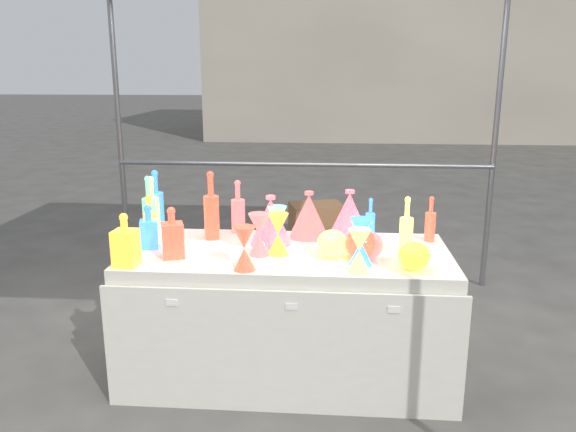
# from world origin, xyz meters

# --- Properties ---
(ground) EXTENTS (80.00, 80.00, 0.00)m
(ground) POSITION_xyz_m (0.00, 0.00, 0.00)
(ground) COLOR #64615C
(ground) RESTS_ON ground
(display_table) EXTENTS (1.84, 0.83, 0.75)m
(display_table) POSITION_xyz_m (0.00, -0.01, 0.37)
(display_table) COLOR silver
(display_table) RESTS_ON ground
(background_building) EXTENTS (14.00, 6.00, 6.00)m
(background_building) POSITION_xyz_m (4.00, 14.00, 3.00)
(background_building) COLOR #BFB49F
(background_building) RESTS_ON ground
(cardboard_box_closed) EXTENTS (0.61, 0.51, 0.39)m
(cardboard_box_closed) POSITION_xyz_m (0.09, 2.71, 0.19)
(cardboard_box_closed) COLOR #946642
(cardboard_box_closed) RESTS_ON ground
(cardboard_box_flat) EXTENTS (0.70, 0.51, 0.06)m
(cardboard_box_flat) POSITION_xyz_m (0.29, 1.81, 0.03)
(cardboard_box_flat) COLOR #946642
(cardboard_box_flat) RESTS_ON ground
(bottle_1) EXTENTS (0.09, 0.09, 0.39)m
(bottle_1) POSITION_xyz_m (-0.85, 0.34, 0.94)
(bottle_1) COLOR green
(bottle_1) RESTS_ON display_table
(bottle_2) EXTENTS (0.10, 0.10, 0.41)m
(bottle_2) POSITION_xyz_m (-0.47, 0.20, 0.95)
(bottle_2) COLOR orange
(bottle_2) RESTS_ON display_table
(bottle_3) EXTENTS (0.10, 0.10, 0.33)m
(bottle_3) POSITION_xyz_m (-0.34, 0.35, 0.91)
(bottle_3) COLOR #241B9E
(bottle_3) RESTS_ON display_table
(bottle_4) EXTENTS (0.11, 0.11, 0.36)m
(bottle_4) POSITION_xyz_m (-0.85, 0.26, 0.93)
(bottle_4) COLOR teal
(bottle_4) RESTS_ON display_table
(bottle_5) EXTENTS (0.10, 0.10, 0.38)m
(bottle_5) POSITION_xyz_m (-0.85, 0.20, 0.94)
(bottle_5) COLOR #AA226E
(bottle_5) RESTS_ON display_table
(bottle_6) EXTENTS (0.10, 0.10, 0.30)m
(bottle_6) POSITION_xyz_m (-0.80, 0.04, 0.90)
(bottle_6) COLOR red
(bottle_6) RESTS_ON display_table
(decanter_0) EXTENTS (0.12, 0.12, 0.28)m
(decanter_0) POSITION_xyz_m (-0.81, -0.31, 0.89)
(decanter_0) COLOR red
(decanter_0) RESTS_ON display_table
(decanter_1) EXTENTS (0.15, 0.15, 0.28)m
(decanter_1) POSITION_xyz_m (-0.61, -0.16, 0.89)
(decanter_1) COLOR orange
(decanter_1) RESTS_ON display_table
(decanter_2) EXTENTS (0.12, 0.12, 0.25)m
(decanter_2) POSITION_xyz_m (-0.79, -0.01, 0.88)
(decanter_2) COLOR green
(decanter_2) RESTS_ON display_table
(hourglass_0) EXTENTS (0.14, 0.14, 0.23)m
(hourglass_0) POSITION_xyz_m (-0.19, -0.33, 0.86)
(hourglass_0) COLOR orange
(hourglass_0) RESTS_ON display_table
(hourglass_1) EXTENTS (0.13, 0.13, 0.23)m
(hourglass_1) POSITION_xyz_m (-0.15, -0.09, 0.87)
(hourglass_1) COLOR #241B9E
(hourglass_1) RESTS_ON display_table
(hourglass_2) EXTENTS (0.13, 0.13, 0.22)m
(hourglass_2) POSITION_xyz_m (0.38, -0.32, 0.86)
(hourglass_2) COLOR teal
(hourglass_2) RESTS_ON display_table
(hourglass_3) EXTENTS (0.14, 0.14, 0.23)m
(hourglass_3) POSITION_xyz_m (-0.07, 0.11, 0.86)
(hourglass_3) COLOR #AA226E
(hourglass_3) RESTS_ON display_table
(hourglass_4) EXTENTS (0.15, 0.15, 0.23)m
(hourglass_4) POSITION_xyz_m (-0.05, -0.07, 0.87)
(hourglass_4) COLOR red
(hourglass_4) RESTS_ON display_table
(hourglass_5) EXTENTS (0.14, 0.14, 0.25)m
(hourglass_5) POSITION_xyz_m (0.39, -0.20, 0.87)
(hourglass_5) COLOR green
(hourglass_5) RESTS_ON display_table
(globe_0) EXTENTS (0.20, 0.20, 0.13)m
(globe_0) POSITION_xyz_m (0.66, -0.26, 0.81)
(globe_0) COLOR red
(globe_0) RESTS_ON display_table
(globe_1) EXTENTS (0.21, 0.21, 0.13)m
(globe_1) POSITION_xyz_m (0.24, -0.08, 0.82)
(globe_1) COLOR teal
(globe_1) RESTS_ON display_table
(globe_2) EXTENTS (0.23, 0.23, 0.14)m
(globe_2) POSITION_xyz_m (0.40, -0.11, 0.82)
(globe_2) COLOR orange
(globe_2) RESTS_ON display_table
(globe_3) EXTENTS (0.21, 0.21, 0.13)m
(globe_3) POSITION_xyz_m (0.44, -0.10, 0.81)
(globe_3) COLOR #241B9E
(globe_3) RESTS_ON display_table
(lampshade_0) EXTENTS (0.31, 0.31, 0.29)m
(lampshade_0) POSITION_xyz_m (-0.11, 0.12, 0.89)
(lampshade_0) COLOR gold
(lampshade_0) RESTS_ON display_table
(lampshade_1) EXTENTS (0.31, 0.31, 0.29)m
(lampshade_1) POSITION_xyz_m (0.35, 0.28, 0.90)
(lampshade_1) COLOR gold
(lampshade_1) RESTS_ON display_table
(lampshade_2) EXTENTS (0.28, 0.28, 0.28)m
(lampshade_2) POSITION_xyz_m (0.10, 0.28, 0.89)
(lampshade_2) COLOR #241B9E
(lampshade_2) RESTS_ON display_table
(bottle_8) EXTENTS (0.07, 0.07, 0.25)m
(bottle_8) POSITION_xyz_m (0.47, 0.25, 0.88)
(bottle_8) COLOR green
(bottle_8) RESTS_ON display_table
(bottle_9) EXTENTS (0.06, 0.06, 0.27)m
(bottle_9) POSITION_xyz_m (0.82, 0.25, 0.89)
(bottle_9) COLOR orange
(bottle_9) RESTS_ON display_table
(bottle_11) EXTENTS (0.09, 0.09, 0.32)m
(bottle_11) POSITION_xyz_m (0.64, -0.02, 0.91)
(bottle_11) COLOR teal
(bottle_11) RESTS_ON display_table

